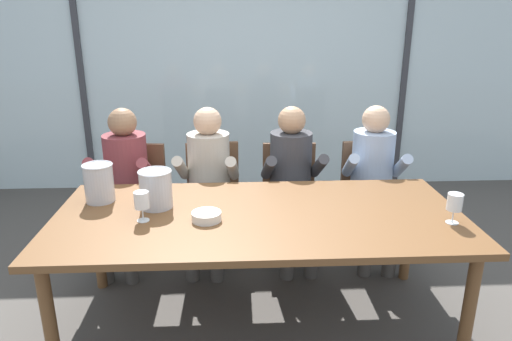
# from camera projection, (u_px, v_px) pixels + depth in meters

# --- Properties ---
(ground) EXTENTS (14.00, 14.00, 0.00)m
(ground) POSITION_uv_depth(u_px,v_px,m) (252.00, 246.00, 3.90)
(ground) COLOR #4C4742
(window_glass_panel) EXTENTS (7.59, 0.03, 2.60)m
(window_glass_panel) POSITION_uv_depth(u_px,v_px,m) (246.00, 69.00, 4.91)
(window_glass_panel) COLOR silver
(window_glass_panel) RESTS_ON ground
(window_mullion_left) EXTENTS (0.06, 0.06, 2.60)m
(window_mullion_left) POSITION_uv_depth(u_px,v_px,m) (81.00, 70.00, 4.80)
(window_mullion_left) COLOR #38383D
(window_mullion_left) RESTS_ON ground
(window_mullion_right) EXTENTS (0.06, 0.06, 2.60)m
(window_mullion_right) POSITION_uv_depth(u_px,v_px,m) (405.00, 68.00, 4.97)
(window_mullion_right) COLOR #38383D
(window_mullion_right) RESTS_ON ground
(hillside_vineyard) EXTENTS (13.59, 2.40, 1.66)m
(hillside_vineyard) POSITION_uv_depth(u_px,v_px,m) (240.00, 77.00, 8.04)
(hillside_vineyard) COLOR #568942
(hillside_vineyard) RESTS_ON ground
(dining_table) EXTENTS (2.39, 1.09, 0.74)m
(dining_table) POSITION_uv_depth(u_px,v_px,m) (259.00, 223.00, 2.74)
(dining_table) COLOR brown
(dining_table) RESTS_ON ground
(chair_near_curtain) EXTENTS (0.49, 0.49, 0.88)m
(chair_near_curtain) POSITION_uv_depth(u_px,v_px,m) (137.00, 192.00, 3.67)
(chair_near_curtain) COLOR brown
(chair_near_curtain) RESTS_ON ground
(chair_left_of_center) EXTENTS (0.48, 0.48, 0.88)m
(chair_left_of_center) POSITION_uv_depth(u_px,v_px,m) (214.00, 190.00, 3.70)
(chair_left_of_center) COLOR brown
(chair_left_of_center) RESTS_ON ground
(chair_center) EXTENTS (0.46, 0.46, 0.88)m
(chair_center) POSITION_uv_depth(u_px,v_px,m) (289.00, 191.00, 3.68)
(chair_center) COLOR brown
(chair_center) RESTS_ON ground
(chair_right_of_center) EXTENTS (0.48, 0.48, 0.88)m
(chair_right_of_center) POSITION_uv_depth(u_px,v_px,m) (370.00, 188.00, 3.75)
(chair_right_of_center) COLOR brown
(chair_right_of_center) RESTS_ON ground
(person_maroon_top) EXTENTS (0.48, 0.63, 1.20)m
(person_maroon_top) POSITION_uv_depth(u_px,v_px,m) (124.00, 178.00, 3.46)
(person_maroon_top) COLOR brown
(person_maroon_top) RESTS_ON ground
(person_beige_jumper) EXTENTS (0.49, 0.63, 1.20)m
(person_beige_jumper) POSITION_uv_depth(u_px,v_px,m) (208.00, 177.00, 3.49)
(person_beige_jumper) COLOR #B7AD9E
(person_beige_jumper) RESTS_ON ground
(person_charcoal_jacket) EXTENTS (0.48, 0.63, 1.20)m
(person_charcoal_jacket) POSITION_uv_depth(u_px,v_px,m) (292.00, 175.00, 3.52)
(person_charcoal_jacket) COLOR #38383D
(person_charcoal_jacket) RESTS_ON ground
(person_pale_blue_shirt) EXTENTS (0.48, 0.63, 1.20)m
(person_pale_blue_shirt) POSITION_uv_depth(u_px,v_px,m) (374.00, 174.00, 3.55)
(person_pale_blue_shirt) COLOR #9EB2D1
(person_pale_blue_shirt) RESTS_ON ground
(ice_bucket_primary) EXTENTS (0.20, 0.20, 0.23)m
(ice_bucket_primary) POSITION_uv_depth(u_px,v_px,m) (156.00, 188.00, 2.78)
(ice_bucket_primary) COLOR #B7B7BC
(ice_bucket_primary) RESTS_ON dining_table
(ice_bucket_secondary) EXTENTS (0.19, 0.19, 0.24)m
(ice_bucket_secondary) POSITION_uv_depth(u_px,v_px,m) (99.00, 182.00, 2.87)
(ice_bucket_secondary) COLOR #B7B7BC
(ice_bucket_secondary) RESTS_ON dining_table
(tasting_bowl) EXTENTS (0.17, 0.17, 0.05)m
(tasting_bowl) POSITION_uv_depth(u_px,v_px,m) (206.00, 216.00, 2.62)
(tasting_bowl) COLOR silver
(tasting_bowl) RESTS_ON dining_table
(wine_glass_by_left_taster) EXTENTS (0.08, 0.08, 0.17)m
(wine_glass_by_left_taster) POSITION_uv_depth(u_px,v_px,m) (142.00, 201.00, 2.59)
(wine_glass_by_left_taster) COLOR silver
(wine_glass_by_left_taster) RESTS_ON dining_table
(wine_glass_near_bucket) EXTENTS (0.08, 0.08, 0.17)m
(wine_glass_near_bucket) POSITION_uv_depth(u_px,v_px,m) (455.00, 203.00, 2.56)
(wine_glass_near_bucket) COLOR silver
(wine_glass_near_bucket) RESTS_ON dining_table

